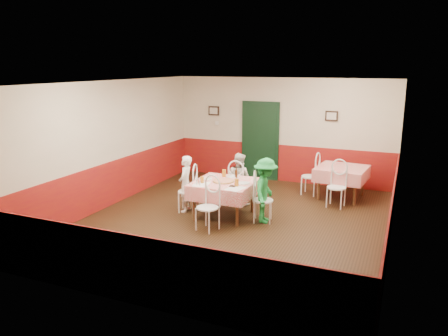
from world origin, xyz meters
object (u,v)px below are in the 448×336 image
at_px(chair_second_a, 310,177).
at_px(chair_second_b, 336,188).
at_px(chair_near, 207,208).
at_px(glass_c, 224,173).
at_px(main_table, 224,199).
at_px(pizza, 223,181).
at_px(beer_bottle, 236,173).
at_px(second_table, 341,183).
at_px(diner_far, 239,179).
at_px(chair_right, 263,200).
at_px(chair_far, 238,186).
at_px(glass_a, 202,180).
at_px(diner_right, 265,191).
at_px(chair_left, 188,191).
at_px(diner_left, 186,184).
at_px(wallet, 233,186).
at_px(glass_b, 237,183).

xyz_separation_m(chair_second_a, chair_second_b, (0.75, -0.75, 0.00)).
height_order(chair_near, glass_c, glass_c).
distance_m(main_table, glass_c, 0.62).
xyz_separation_m(pizza, beer_bottle, (0.12, 0.41, 0.09)).
xyz_separation_m(second_table, diner_far, (-2.09, -1.40, 0.22)).
xyz_separation_m(chair_right, chair_far, (-0.86, 0.84, 0.00)).
bearing_deg(chair_second_a, glass_a, -27.46).
bearing_deg(second_table, chair_second_b, -90.00).
height_order(chair_right, glass_c, glass_c).
bearing_deg(diner_right, glass_a, 95.91).
height_order(chair_far, diner_far, diner_far).
distance_m(chair_right, beer_bottle, 0.92).
xyz_separation_m(pizza, diner_far, (-0.01, 0.92, -0.18)).
bearing_deg(chair_second_a, glass_c, -31.77).
distance_m(chair_right, chair_second_a, 2.34).
height_order(chair_right, chair_second_a, same).
height_order(chair_left, diner_right, diner_right).
bearing_deg(chair_far, chair_second_b, -165.14).
bearing_deg(chair_left, chair_second_a, 124.19).
height_order(glass_a, diner_left, diner_left).
distance_m(second_table, wallet, 3.16).
height_order(chair_right, chair_far, same).
bearing_deg(beer_bottle, chair_left, -157.77).
bearing_deg(glass_c, wallet, -54.86).
bearing_deg(glass_c, second_table, 40.65).
bearing_deg(chair_far, main_table, 87.20).
xyz_separation_m(chair_left, pizza, (0.85, -0.01, 0.32)).
relative_size(chair_right, glass_b, 5.99).
distance_m(glass_a, diner_far, 1.25).
bearing_deg(wallet, chair_second_b, 45.22).
xyz_separation_m(main_table, glass_c, (-0.16, 0.38, 0.46)).
xyz_separation_m(chair_second_b, diner_left, (-2.98, -1.56, 0.17)).
bearing_deg(glass_b, second_table, 55.97).
relative_size(chair_left, chair_near, 1.00).
xyz_separation_m(chair_second_a, glass_b, (-0.96, -2.53, 0.39)).
distance_m(diner_left, diner_far, 1.27).
relative_size(chair_far, beer_bottle, 4.46).
bearing_deg(chair_far, beer_bottle, 102.39).
relative_size(chair_right, chair_second_a, 1.00).
relative_size(chair_far, wallet, 8.18).
distance_m(chair_right, chair_second_b, 1.97).
relative_size(pizza, wallet, 3.85).
bearing_deg(glass_c, chair_near, -82.00).
relative_size(chair_second_a, chair_second_b, 1.00).
bearing_deg(glass_b, chair_right, 26.84).
bearing_deg(diner_left, diner_right, 80.67).
xyz_separation_m(chair_right, chair_near, (-0.84, -0.86, 0.00)).
relative_size(chair_near, glass_b, 5.99).
bearing_deg(chair_left, diner_right, 78.33).
bearing_deg(diner_right, glass_b, 107.82).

